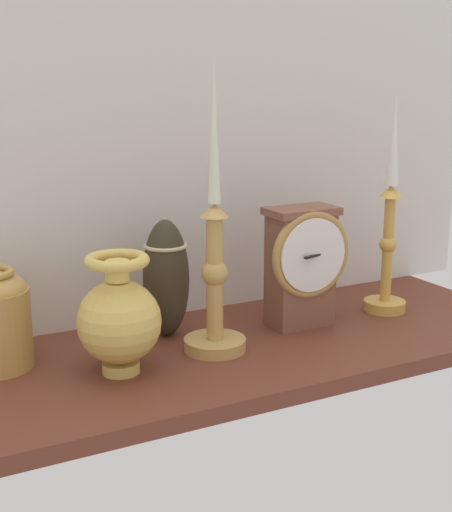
# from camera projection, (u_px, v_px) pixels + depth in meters

# --- Properties ---
(ground_plane) EXTENTS (1.00, 0.36, 0.02)m
(ground_plane) POSITION_uv_depth(u_px,v_px,m) (237.00, 351.00, 1.09)
(ground_plane) COLOR brown
(back_wall) EXTENTS (1.20, 0.02, 0.65)m
(back_wall) POSITION_uv_depth(u_px,v_px,m) (184.00, 121.00, 1.17)
(back_wall) COLOR silver
(back_wall) RESTS_ON ground_plane
(mantel_clock) EXTENTS (0.14, 0.08, 0.20)m
(mantel_clock) POSITION_uv_depth(u_px,v_px,m) (303.00, 264.00, 1.14)
(mantel_clock) COLOR brown
(mantel_clock) RESTS_ON ground_plane
(candlestick_tall_left) EXTENTS (0.07, 0.07, 0.37)m
(candlestick_tall_left) POSITION_uv_depth(u_px,v_px,m) (389.00, 234.00, 1.21)
(candlestick_tall_left) COLOR gold
(candlestick_tall_left) RESTS_ON ground_plane
(candlestick_tall_center) EXTENTS (0.09, 0.09, 0.43)m
(candlestick_tall_center) POSITION_uv_depth(u_px,v_px,m) (215.00, 274.00, 1.03)
(candlestick_tall_center) COLOR tan
(candlestick_tall_center) RESTS_ON ground_plane
(brass_vase_bulbous) EXTENTS (0.12, 0.12, 0.17)m
(brass_vase_bulbous) POSITION_uv_depth(u_px,v_px,m) (119.00, 318.00, 0.96)
(brass_vase_bulbous) COLOR #DAB754
(brass_vase_bulbous) RESTS_ON ground_plane
(tall_ceramic_vase) EXTENTS (0.07, 0.07, 0.19)m
(tall_ceramic_vase) POSITION_uv_depth(u_px,v_px,m) (166.00, 278.00, 1.10)
(tall_ceramic_vase) COLOR #352D1F
(tall_ceramic_vase) RESTS_ON ground_plane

